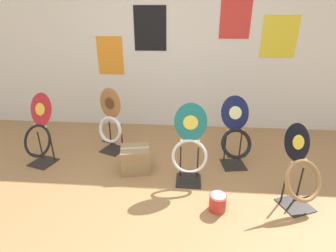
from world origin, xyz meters
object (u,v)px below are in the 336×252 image
object	(u,v)px
toilet_seat_display_teal_sax	(190,148)
toilet_seat_display_woodgrain	(110,123)
toilet_seat_display_navy_moon	(236,136)
storage_box	(135,159)
toilet_seat_display_jazz_black	(301,174)
toilet_seat_display_crimson_swirl	(39,133)
paint_can	(218,202)

from	to	relation	value
toilet_seat_display_teal_sax	toilet_seat_display_woodgrain	xyz separation A→B (m)	(-1.05, 0.65, -0.03)
toilet_seat_display_navy_moon	storage_box	size ratio (longest dim) A/B	2.20
storage_box	toilet_seat_display_navy_moon	bearing A→B (deg)	11.14
toilet_seat_display_jazz_black	toilet_seat_display_woodgrain	bearing A→B (deg)	155.54
toilet_seat_display_teal_sax	storage_box	xyz separation A→B (m)	(-0.64, 0.18, -0.28)
toilet_seat_display_teal_sax	toilet_seat_display_woodgrain	size ratio (longest dim) A/B	1.06
toilet_seat_display_teal_sax	toilet_seat_display_woodgrain	bearing A→B (deg)	148.40
toilet_seat_display_jazz_black	storage_box	distance (m)	1.78
toilet_seat_display_woodgrain	toilet_seat_display_navy_moon	bearing A→B (deg)	-8.17
toilet_seat_display_navy_moon	toilet_seat_display_jazz_black	bearing A→B (deg)	-55.53
toilet_seat_display_crimson_swirl	toilet_seat_display_navy_moon	bearing A→B (deg)	3.16
toilet_seat_display_navy_moon	paint_can	distance (m)	0.95
toilet_seat_display_jazz_black	paint_can	bearing A→B (deg)	-170.22
toilet_seat_display_crimson_swirl	toilet_seat_display_woodgrain	world-z (taller)	toilet_seat_display_woodgrain
toilet_seat_display_woodgrain	toilet_seat_display_teal_sax	bearing A→B (deg)	-31.60
toilet_seat_display_jazz_black	toilet_seat_display_crimson_swirl	xyz separation A→B (m)	(-2.90, 0.60, 0.05)
paint_can	storage_box	bearing A→B (deg)	145.74
toilet_seat_display_woodgrain	toilet_seat_display_jazz_black	bearing A→B (deg)	-24.46
toilet_seat_display_crimson_swirl	storage_box	world-z (taller)	toilet_seat_display_crimson_swirl
toilet_seat_display_teal_sax	toilet_seat_display_navy_moon	bearing A→B (deg)	36.94
toilet_seat_display_jazz_black	storage_box	bearing A→B (deg)	163.77
toilet_seat_display_jazz_black	paint_can	world-z (taller)	toilet_seat_display_jazz_black
toilet_seat_display_teal_sax	paint_can	xyz separation A→B (m)	(0.28, -0.44, -0.34)
toilet_seat_display_navy_moon	paint_can	xyz separation A→B (m)	(-0.27, -0.86, -0.30)
toilet_seat_display_teal_sax	paint_can	distance (m)	0.63
storage_box	paint_can	bearing A→B (deg)	-34.26
toilet_seat_display_teal_sax	paint_can	bearing A→B (deg)	-57.71
toilet_seat_display_jazz_black	toilet_seat_display_navy_moon	world-z (taller)	toilet_seat_display_navy_moon
toilet_seat_display_teal_sax	toilet_seat_display_jazz_black	xyz separation A→B (m)	(1.05, -0.31, -0.07)
toilet_seat_display_jazz_black	storage_box	world-z (taller)	toilet_seat_display_jazz_black
toilet_seat_display_woodgrain	storage_box	xyz separation A→B (m)	(0.41, -0.47, -0.25)
toilet_seat_display_crimson_swirl	storage_box	distance (m)	1.23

